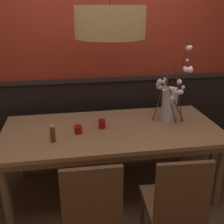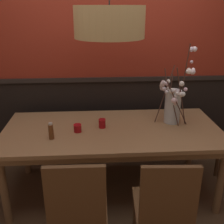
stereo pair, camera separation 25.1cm
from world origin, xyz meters
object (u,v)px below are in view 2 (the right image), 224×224
(chair_near_side_left, at_px, (78,210))
(chair_far_side_right, at_px, (128,115))
(condiment_bottle, at_px, (51,131))
(dining_table, at_px, (112,135))
(chair_near_side_right, at_px, (164,207))
(vase_with_blossoms, at_px, (173,103))
(candle_holder_nearer_center, at_px, (78,128))
(chair_far_side_left, at_px, (86,116))
(pendant_lamp, at_px, (109,22))
(candle_holder_nearer_edge, at_px, (102,123))

(chair_near_side_left, bearing_deg, chair_far_side_right, 72.28)
(condiment_bottle, bearing_deg, dining_table, 18.63)
(chair_near_side_right, distance_m, vase_with_blossoms, 1.15)
(chair_near_side_left, height_order, candle_holder_nearer_center, chair_near_side_left)
(chair_far_side_left, bearing_deg, pendant_lamp, -74.34)
(chair_near_side_left, distance_m, pendant_lamp, 1.51)
(vase_with_blossoms, bearing_deg, candle_holder_nearer_edge, -173.32)
(chair_near_side_left, bearing_deg, pendant_lamp, 72.22)
(dining_table, distance_m, chair_far_side_left, 0.95)
(dining_table, distance_m, chair_near_side_left, 0.96)
(chair_far_side_left, height_order, chair_near_side_left, chair_near_side_left)
(candle_holder_nearer_edge, height_order, pendant_lamp, pendant_lamp)
(chair_far_side_left, relative_size, candle_holder_nearer_center, 11.49)
(candle_holder_nearer_edge, bearing_deg, condiment_bottle, -155.34)
(chair_far_side_right, height_order, vase_with_blossoms, vase_with_blossoms)
(candle_holder_nearer_edge, bearing_deg, dining_table, -14.29)
(chair_far_side_right, relative_size, chair_near_side_left, 0.94)
(dining_table, bearing_deg, candle_holder_nearer_center, -170.16)
(condiment_bottle, bearing_deg, vase_with_blossoms, 14.10)
(chair_near_side_right, bearing_deg, condiment_bottle, 140.22)
(chair_far_side_right, bearing_deg, chair_near_side_left, -107.72)
(candle_holder_nearer_edge, bearing_deg, chair_near_side_left, -102.24)
(vase_with_blossoms, distance_m, pendant_lamp, 1.04)
(chair_far_side_right, xyz_separation_m, candle_holder_nearer_edge, (-0.37, -0.86, 0.27))
(chair_near_side_right, distance_m, condiment_bottle, 1.17)
(chair_far_side_right, bearing_deg, candle_holder_nearer_edge, -113.26)
(dining_table, bearing_deg, vase_with_blossoms, 9.87)
(chair_near_side_left, height_order, candle_holder_nearer_edge, chair_near_side_left)
(candle_holder_nearer_center, bearing_deg, condiment_bottle, -150.10)
(dining_table, xyz_separation_m, chair_near_side_right, (0.31, -0.92, -0.13))
(chair_near_side_right, relative_size, chair_near_side_left, 0.99)
(chair_far_side_left, xyz_separation_m, vase_with_blossoms, (0.92, -0.78, 0.43))
(vase_with_blossoms, bearing_deg, candle_holder_nearer_center, -170.14)
(condiment_bottle, distance_m, pendant_lamp, 1.08)
(chair_far_side_left, bearing_deg, condiment_bottle, -104.21)
(dining_table, relative_size, pendant_lamp, 1.65)
(dining_table, height_order, vase_with_blossoms, vase_with_blossoms)
(chair_near_side_left, distance_m, vase_with_blossoms, 1.44)
(chair_near_side_right, height_order, candle_holder_nearer_edge, chair_near_side_right)
(dining_table, xyz_separation_m, chair_near_side_left, (-0.30, -0.90, -0.13))
(dining_table, bearing_deg, chair_far_side_left, 108.07)
(chair_near_side_right, xyz_separation_m, chair_far_side_right, (-0.03, 1.80, -0.02))
(candle_holder_nearer_center, relative_size, condiment_bottle, 0.49)
(chair_near_side_left, distance_m, condiment_bottle, 0.81)
(chair_near_side_right, height_order, pendant_lamp, pendant_lamp)
(chair_far_side_right, bearing_deg, condiment_bottle, -127.92)
(dining_table, bearing_deg, pendant_lamp, -115.05)
(chair_far_side_left, relative_size, condiment_bottle, 5.64)
(vase_with_blossoms, bearing_deg, dining_table, -170.13)
(chair_far_side_right, bearing_deg, candle_holder_nearer_center, -122.80)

